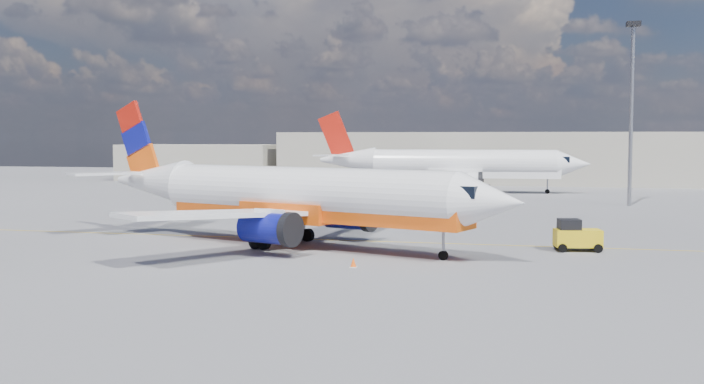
% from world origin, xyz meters
% --- Properties ---
extents(ground, '(240.00, 240.00, 0.00)m').
position_xyz_m(ground, '(0.00, 0.00, 0.00)').
color(ground, '#5C5B60').
rests_on(ground, ground).
extents(taxi_line, '(70.00, 0.15, 0.01)m').
position_xyz_m(taxi_line, '(0.00, 3.00, 0.01)').
color(taxi_line, gold).
rests_on(taxi_line, ground).
extents(terminal_main, '(70.00, 14.00, 8.00)m').
position_xyz_m(terminal_main, '(5.00, 75.00, 4.00)').
color(terminal_main, '#A59F8E').
rests_on(terminal_main, ground).
extents(terminal_annex, '(26.00, 10.00, 6.00)m').
position_xyz_m(terminal_annex, '(-45.00, 72.00, 3.00)').
color(terminal_annex, '#A59F8E').
rests_on(terminal_annex, ground).
extents(main_jet, '(33.07, 25.06, 10.07)m').
position_xyz_m(main_jet, '(-5.82, -0.54, 3.36)').
color(main_jet, white).
rests_on(main_jet, ground).
extents(second_jet, '(35.48, 28.04, 10.75)m').
position_xyz_m(second_jet, '(-0.31, 52.57, 3.58)').
color(second_jet, white).
rests_on(second_jet, ground).
extents(gse_tug, '(3.08, 2.20, 2.04)m').
position_xyz_m(gse_tug, '(12.34, 1.39, 0.96)').
color(gse_tug, black).
rests_on(gse_tug, ground).
extents(traffic_cone, '(0.39, 0.39, 0.55)m').
position_xyz_m(traffic_cone, '(-0.05, -7.98, 0.27)').
color(traffic_cone, white).
rests_on(traffic_cone, ground).
extents(floodlight_mast, '(1.40, 1.40, 19.21)m').
position_xyz_m(floodlight_mast, '(19.53, 36.78, 11.51)').
color(floodlight_mast, gray).
rests_on(floodlight_mast, ground).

